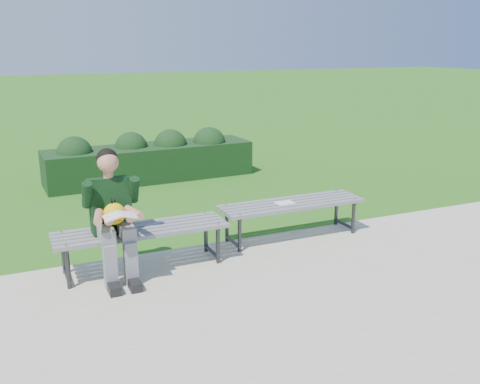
# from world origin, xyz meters

# --- Properties ---
(ground) EXTENTS (80.00, 80.00, 0.00)m
(ground) POSITION_xyz_m (0.00, 0.00, 0.00)
(ground) COLOR #32661B
(ground) RESTS_ON ground
(walkway) EXTENTS (30.00, 3.50, 0.02)m
(walkway) POSITION_xyz_m (0.00, -1.75, 0.01)
(walkway) COLOR beige
(walkway) RESTS_ON ground
(hedge) EXTENTS (3.65, 1.06, 0.87)m
(hedge) POSITION_xyz_m (0.36, 3.46, 0.38)
(hedge) COLOR #113B0D
(hedge) RESTS_ON ground
(bench_left) EXTENTS (1.80, 0.50, 0.46)m
(bench_left) POSITION_xyz_m (-0.73, -0.40, 0.42)
(bench_left) COLOR gray
(bench_left) RESTS_ON walkway
(bench_right) EXTENTS (1.80, 0.50, 0.46)m
(bench_right) POSITION_xyz_m (1.18, -0.19, 0.42)
(bench_right) COLOR gray
(bench_right) RESTS_ON walkway
(seated_boy) EXTENTS (0.56, 0.76, 1.31)m
(seated_boy) POSITION_xyz_m (-1.03, -0.49, 0.71)
(seated_boy) COLOR gray
(seated_boy) RESTS_ON walkway
(paper_sheet) EXTENTS (0.22, 0.16, 0.01)m
(paper_sheet) POSITION_xyz_m (1.08, -0.19, 0.47)
(paper_sheet) COLOR white
(paper_sheet) RESTS_ON bench_right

